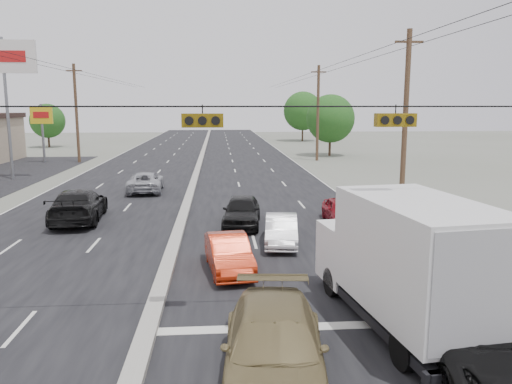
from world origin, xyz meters
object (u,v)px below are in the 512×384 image
utility_pole_right_c (318,113)px  oncoming_far (146,182)px  utility_pole_left_c (76,113)px  tree_left_far (47,121)px  tree_right_mid (330,119)px  oncoming_near (79,205)px  queue_car_a (242,211)px  queue_car_e (341,211)px  tan_sedan (274,349)px  utility_pole_right_b (405,118)px  box_truck (405,261)px  tree_right_far (303,111)px  pole_sign_far (42,120)px  queue_car_b (281,230)px  black_suv (478,338)px  pole_sign_billboard (3,66)px  red_sedan (229,254)px

utility_pole_right_c → oncoming_far: 24.77m
utility_pole_left_c → tree_left_far: size_ratio=1.63×
tree_left_far → utility_pole_right_c: bearing=-30.1°
tree_right_mid → oncoming_near: size_ratio=1.25×
queue_car_a → queue_car_e: 4.98m
tan_sedan → utility_pole_right_b: bearing=67.8°
oncoming_near → oncoming_far: bearing=-108.9°
box_truck → oncoming_far: (-9.80, 21.86, -1.14)m
utility_pole_right_c → box_truck: size_ratio=1.38×
tree_left_far → tree_right_far: size_ratio=0.75×
pole_sign_far → queue_car_b: pole_sign_far is taller
queue_car_e → queue_car_a: bearing=-176.7°
utility_pole_right_b → black_suv: size_ratio=1.91×
oncoming_far → queue_car_e: bearing=134.3°
utility_pole_right_b → tree_right_mid: bearing=85.2°
tan_sedan → utility_pole_right_c: bearing=83.1°
queue_car_a → queue_car_b: size_ratio=1.15×
pole_sign_billboard → pole_sign_far: size_ratio=1.83×
tree_left_far → queue_car_e: (29.97, -48.78, -3.10)m
pole_sign_far → oncoming_far: bearing=-55.4°
utility_pole_right_b → queue_car_b: utility_pole_right_b is taller
utility_pole_left_c → queue_car_e: size_ratio=2.76×
pole_sign_far → box_truck: size_ratio=0.83×
utility_pole_right_c → queue_car_e: bearing=-98.9°
oncoming_near → tree_right_far: bearing=-115.2°
queue_car_e → oncoming_near: oncoming_near is taller
utility_pole_right_c → pole_sign_billboard: bearing=-156.0°
tree_right_far → tan_sedan: size_ratio=1.53×
tan_sedan → utility_pole_left_c: bearing=115.3°
black_suv → queue_car_a: 14.61m
tree_right_far → box_truck: 71.27m
tree_left_far → tree_right_far: (38.00, 10.00, 1.24)m
utility_pole_right_b → tan_sedan: size_ratio=1.87×
box_truck → queue_car_a: box_truck is taller
tree_left_far → oncoming_near: 50.34m
black_suv → pole_sign_far: bearing=125.3°
utility_pole_left_c → utility_pole_right_c: same height
red_sedan → oncoming_near: bearing=124.3°
queue_car_b → oncoming_near: 10.99m
pole_sign_billboard → oncoming_far: pole_sign_billboard is taller
utility_pole_left_c → queue_car_b: bearing=-62.4°
utility_pole_right_c → oncoming_near: (-17.72, -27.37, -4.28)m
tree_right_far → red_sedan: size_ratio=2.09×
queue_car_a → queue_car_e: queue_car_a is taller
queue_car_b → queue_car_a: bearing=120.2°
tree_right_mid → queue_car_e: 34.70m
tree_right_far → black_suv: tree_right_far is taller
box_truck → queue_car_b: size_ratio=1.92×
pole_sign_far → oncoming_near: 29.63m
tan_sedan → oncoming_near: (-8.22, 15.74, 0.05)m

